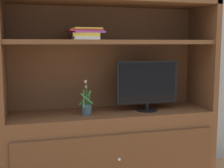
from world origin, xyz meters
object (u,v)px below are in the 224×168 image
potted_plant (87,108)px  magazine_stack (85,34)px  media_console (110,129)px  tv_monitor (147,84)px

potted_plant → magazine_stack: 0.62m
media_console → potted_plant: size_ratio=6.22×
media_console → magazine_stack: 0.86m
media_console → magazine_stack: bearing=-177.1°
potted_plant → magazine_stack: (0.01, 0.06, 0.61)m
tv_monitor → potted_plant: (-0.55, -0.02, -0.18)m
media_console → tv_monitor: media_console is taller
tv_monitor → potted_plant: size_ratio=1.93×
potted_plant → tv_monitor: bearing=1.8°
tv_monitor → magazine_stack: bearing=175.8°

